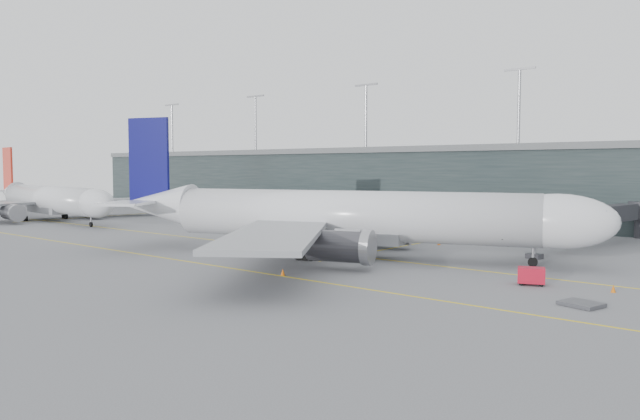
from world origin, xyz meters
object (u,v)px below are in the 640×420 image
Objects in this scene: jet_bridge at (578,217)px; gse_cart at (531,275)px; second_aircraft at (50,199)px; main_aircraft at (346,216)px.

jet_bridge is 15.29× the size of gse_cart.
jet_bridge is 100.48m from second_aircraft.
main_aircraft is 32.94m from jet_bridge.
second_aircraft is at bearing 155.17° from gse_cart.
jet_bridge is (19.44, 26.58, -0.74)m from main_aircraft.
gse_cart is (102.59, -5.36, -3.45)m from second_aircraft.
main_aircraft reaches higher than second_aircraft.
jet_bridge is at bearing 77.95° from gse_cart.
second_aircraft is at bearing 159.67° from main_aircraft.
gse_cart is (24.60, -3.39, -4.08)m from main_aircraft.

